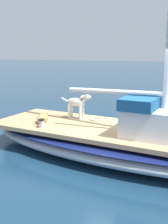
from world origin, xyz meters
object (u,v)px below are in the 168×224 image
object	(u,v)px
dog_tan	(43,118)
sailboat_main	(124,143)
dog_white	(77,103)
coiled_rope	(96,119)
deck_winch	(42,123)

from	to	relation	value
dog_tan	sailboat_main	bearing A→B (deg)	89.81
sailboat_main	dog_white	bearing A→B (deg)	-115.25
dog_white	coiled_rope	xyz separation A→B (m)	(-0.00, 0.54, -0.40)
dog_white	coiled_rope	bearing A→B (deg)	90.53
sailboat_main	coiled_rope	distance (m)	1.19
sailboat_main	dog_white	size ratio (longest dim) A/B	8.03
sailboat_main	dog_tan	world-z (taller)	dog_tan
dog_tan	dog_white	distance (m)	1.02
dog_white	coiled_rope	size ratio (longest dim) A/B	2.88
dog_white	deck_winch	bearing A→B (deg)	-21.28
sailboat_main	dog_tan	distance (m)	2.18
dog_tan	dog_white	xyz separation A→B (m)	(-0.68, 0.69, 0.32)
sailboat_main	deck_winch	bearing A→B (deg)	-75.96
deck_winch	coiled_rope	xyz separation A→B (m)	(-1.16, 0.99, -0.08)
dog_tan	coiled_rope	world-z (taller)	dog_tan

